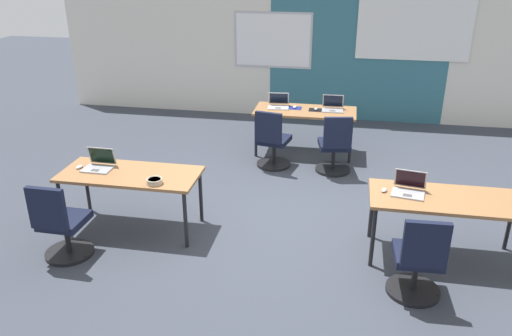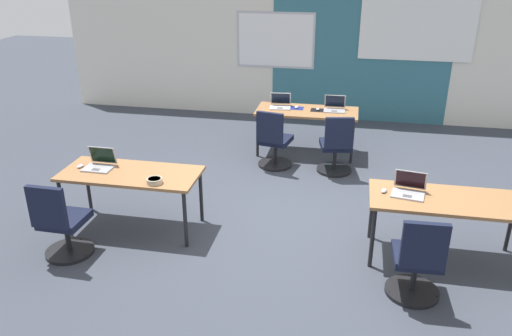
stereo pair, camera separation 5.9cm
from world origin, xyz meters
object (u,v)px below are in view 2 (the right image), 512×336
desk_far_center (307,114)px  laptop_near_left_end (100,164)px  desk_near_left (131,177)px  laptop_far_right (335,107)px  desk_near_right (448,204)px  chair_near_right_inner (417,265)px  chair_near_left_end (62,226)px  snack_bowl (154,180)px  laptop_near_right_inner (409,189)px  chair_far_left (274,144)px  laptop_far_left (280,104)px  mouse_near_right_inner (384,191)px  mouse_near_left_end (80,166)px  mouse_far_right (318,109)px  chair_far_right (336,149)px  mouse_far_left (297,107)px

desk_far_center → laptop_near_left_end: bearing=-128.1°
desk_near_left → laptop_far_right: bearing=52.9°
desk_near_right → desk_far_center: size_ratio=1.00×
desk_near_right → laptop_far_right: 3.17m
desk_far_center → chair_near_right_inner: chair_near_right_inner is taller
chair_near_left_end → chair_near_right_inner: same height
snack_bowl → desk_far_center: bearing=65.8°
desk_near_left → snack_bowl: 0.46m
laptop_near_right_inner → desk_near_left: bearing=-169.1°
snack_bowl → chair_far_left: bearing=68.0°
chair_far_left → laptop_far_left: bearing=-76.9°
chair_far_left → laptop_far_right: (0.84, 0.77, 0.39)m
mouse_near_right_inner → desk_near_right: bearing=-3.0°
chair_near_right_inner → mouse_near_left_end: bearing=-13.9°
desk_far_center → mouse_far_right: (0.17, 0.03, 0.08)m
chair_near_left_end → laptop_near_right_inner: laptop_near_right_inner is taller
chair_far_right → laptop_far_left: bearing=-50.9°
desk_near_left → snack_bowl: (0.39, -0.23, 0.10)m
snack_bowl → mouse_near_left_end: bearing=166.4°
chair_near_right_inner → mouse_near_right_inner: bearing=-70.7°
desk_far_center → chair_near_left_end: 4.20m
desk_far_center → laptop_near_left_end: (-2.15, -2.74, 0.11)m
laptop_near_right_inner → mouse_far_left: (-1.53, 2.83, -0.03)m
desk_near_right → mouse_near_left_end: 4.13m
laptop_near_right_inner → snack_bowl: bearing=-164.2°
chair_near_right_inner → snack_bowl: (-2.77, 0.53, 0.38)m
mouse_near_right_inner → mouse_far_left: (-1.28, 2.84, 0.00)m
snack_bowl → chair_near_left_end: bearing=-149.3°
laptop_near_right_inner → mouse_far_right: 3.03m
desk_far_center → laptop_near_left_end: laptop_near_left_end is taller
laptop_far_right → chair_far_right: bearing=-85.2°
laptop_near_left_end → chair_far_right: laptop_near_left_end is taller
mouse_near_left_end → mouse_far_left: mouse_far_left is taller
mouse_near_right_inner → mouse_far_left: mouse_far_left is taller
desk_near_left → snack_bowl: snack_bowl is taller
laptop_near_left_end → chair_near_left_end: bearing=-95.1°
laptop_near_right_inner → snack_bowl: laptop_near_right_inner is taller
chair_far_left → snack_bowl: bearing=79.3°
desk_far_center → laptop_far_left: (-0.44, 0.08, 0.11)m
mouse_near_left_end → laptop_near_left_end: bearing=9.5°
chair_near_left_end → snack_bowl: size_ratio=5.18×
mouse_near_right_inner → snack_bowl: bearing=-173.9°
laptop_far_left → snack_bowl: size_ratio=2.04×
mouse_far_left → chair_near_left_end: bearing=-119.6°
desk_far_center → laptop_far_right: (0.43, 0.08, 0.11)m
desk_near_left → desk_near_right: size_ratio=1.00×
chair_far_left → laptop_near_right_inner: bearing=141.8°
chair_near_right_inner → mouse_far_left: chair_near_right_inner is taller
mouse_near_right_inner → chair_far_left: chair_far_left is taller
desk_near_left → chair_near_left_end: chair_near_left_end is taller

